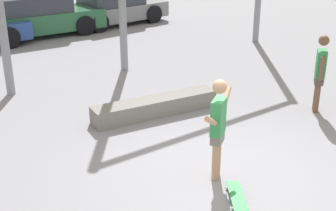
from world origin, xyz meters
The scene contains 7 objects.
ground_plane centered at (0.00, 0.00, 0.00)m, with size 36.00×36.00×0.00m, color gray.
skateboarder centered at (-0.16, 0.02, 0.96)m, with size 1.20×0.83×1.69m.
skateboard centered at (-0.33, -0.65, 0.06)m, with size 0.63×0.79×0.08m.
grind_box centered at (0.51, 2.71, 0.18)m, with size 2.78×0.49×0.37m, color slate.
parked_car_green centered at (1.17, 10.81, 0.68)m, with size 4.45×2.07×1.41m.
parked_car_grey centered at (4.24, 10.86, 0.64)m, with size 4.03×2.03×1.32m.
bystander centered at (3.43, 0.82, 0.93)m, with size 0.59×0.52×1.68m.
Camera 1 is at (-4.69, -4.85, 4.01)m, focal length 50.00 mm.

